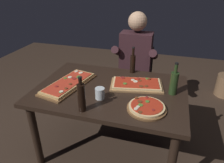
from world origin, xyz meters
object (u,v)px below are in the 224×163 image
Objects in this scene: vinegar_bottle_green at (174,82)px; diner_chair at (136,76)px; dining_table at (111,97)px; pizza_round_far at (147,107)px; oil_bottle_amber at (133,63)px; pizza_rectangular_front at (136,84)px; tumbler_near_camera at (100,94)px; pizza_rectangular_left at (69,84)px; wine_bottle_dark at (81,97)px; seated_diner at (135,61)px.

vinegar_bottle_green is 0.99m from diner_chair.
diner_chair is at bearing 83.73° from dining_table.
pizza_round_far is 1.10× the size of oil_bottle_amber.
pizza_rectangular_front is 0.40m from tumbler_near_camera.
diner_chair is at bearing 104.19° from pizza_round_far.
pizza_rectangular_left reaches higher than dining_table.
oil_bottle_amber is (-0.10, 0.30, 0.09)m from pizza_rectangular_front.
wine_bottle_dark reaches higher than pizza_rectangular_left.
seated_diner is at bearing 105.84° from pizza_round_far.
pizza_rectangular_left is 0.39m from tumbler_near_camera.
tumbler_near_camera is (-0.41, 0.06, 0.02)m from pizza_round_far.
oil_bottle_amber is (0.53, 0.47, 0.09)m from pizza_rectangular_left.
oil_bottle_amber is at bearing -84.28° from seated_diner.
pizza_round_far is at bearing -33.61° from dining_table.
oil_bottle_amber is 0.57m from diner_chair.
seated_diner reaches higher than wine_bottle_dark.
wine_bottle_dark is at bearing -145.40° from vinegar_bottle_green.
vinegar_bottle_green is 0.34× the size of diner_chair.
diner_chair reaches higher than tumbler_near_camera.
oil_bottle_amber is at bearing 74.92° from tumbler_near_camera.
pizza_rectangular_front is at bearing -71.71° from oil_bottle_amber.
pizza_round_far is 3.23× the size of tumbler_near_camera.
pizza_rectangular_front is 0.33m from oil_bottle_amber.
seated_diner is (0.21, 1.14, -0.12)m from wine_bottle_dark.
diner_chair is (-0.03, 0.44, -0.36)m from oil_bottle_amber.
vinegar_bottle_green is at bearing -54.98° from seated_diner.
oil_bottle_amber reaches higher than dining_table.
vinegar_bottle_green is (0.97, 0.12, 0.09)m from pizza_rectangular_left.
pizza_round_far is at bearing -75.81° from diner_chair.
vinegar_bottle_green reaches higher than tumbler_near_camera.
pizza_rectangular_left is at bearing -138.47° from oil_bottle_amber.
wine_bottle_dark reaches higher than diner_chair.
pizza_round_far is at bearing -67.97° from pizza_rectangular_front.
dining_table is 0.75m from seated_diner.
seated_diner is at bearing 95.72° from oil_bottle_amber.
diner_chair is at bearing 80.64° from wine_bottle_dark.
tumbler_near_camera reaches higher than pizza_rectangular_left.
tumbler_near_camera is (-0.26, -0.31, 0.02)m from pizza_rectangular_front.
diner_chair is (0.09, 0.86, -0.16)m from dining_table.
oil_bottle_amber is at bearing 73.76° from wine_bottle_dark.
vinegar_bottle_green is (0.19, 0.31, 0.09)m from pizza_round_far.
vinegar_bottle_green is 3.06× the size of tumbler_near_camera.
seated_diner reaches higher than dining_table.
diner_chair is (0.50, 0.91, -0.27)m from pizza_rectangular_left.
pizza_rectangular_front is at bearing 112.03° from pizza_round_far.
pizza_rectangular_left is (-0.41, -0.05, 0.12)m from dining_table.
diner_chair is (-0.47, 0.79, -0.37)m from vinegar_bottle_green.
vinegar_bottle_green is at bearing 34.60° from wine_bottle_dark.
seated_diner is (-0.28, 0.98, -0.02)m from pizza_round_far.
pizza_rectangular_left and pizza_round_far have the same top height.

